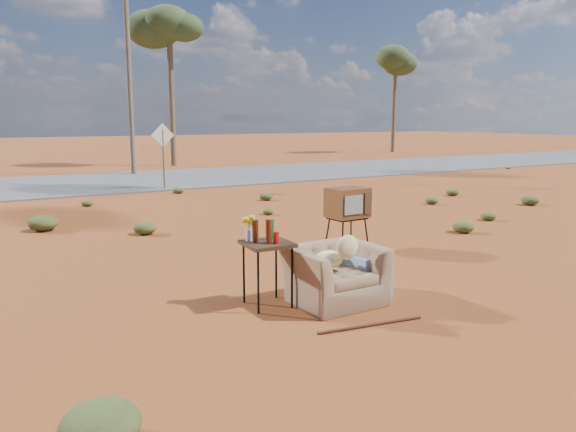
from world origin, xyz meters
TOP-DOWN VIEW (x-y plane):
  - ground at (0.00, 0.00)m, footprint 140.00×140.00m
  - highway at (0.00, 15.00)m, footprint 140.00×7.00m
  - armchair at (-0.33, -0.48)m, footprint 1.34×0.86m
  - tv_unit at (1.58, 1.91)m, footprint 0.72×0.60m
  - side_table at (-1.25, -0.12)m, footprint 0.61×0.61m
  - rusty_bar at (-0.55, -1.41)m, footprint 1.34×0.24m
  - road_sign at (1.50, 12.00)m, footprint 0.78×0.06m
  - eucalyptus_center at (5.00, 21.00)m, footprint 3.20×3.20m
  - eucalyptus_right at (22.00, 24.00)m, footprint 3.20×3.20m
  - utility_pole_center at (2.00, 17.50)m, footprint 1.40×0.20m
  - scrub_patch at (-0.82, 4.41)m, footprint 17.49×8.07m

SIDE VIEW (x-z plane):
  - ground at x=0.00m, z-range 0.00..0.00m
  - rusty_bar at x=-0.55m, z-range 0.00..0.04m
  - highway at x=0.00m, z-range 0.00..0.04m
  - scrub_patch at x=-0.82m, z-range -0.03..0.30m
  - armchair at x=-0.33m, z-range -0.03..0.96m
  - tv_unit at x=1.58m, z-range 0.27..1.39m
  - side_table at x=-1.25m, z-range 0.28..1.43m
  - road_sign at x=1.50m, z-range 0.41..2.60m
  - utility_pole_center at x=2.00m, z-range 0.15..8.15m
  - eucalyptus_right at x=22.00m, z-range 2.39..9.49m
  - eucalyptus_center at x=5.00m, z-range 2.63..10.23m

